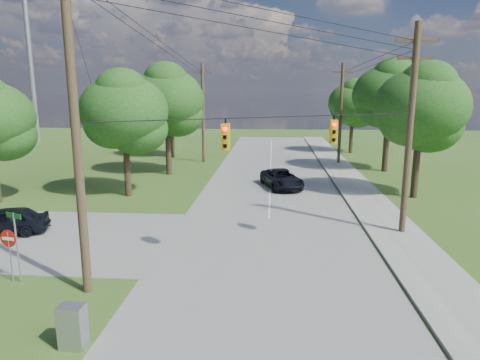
# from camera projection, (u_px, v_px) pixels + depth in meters

# --- Properties ---
(ground) EXTENTS (140.00, 140.00, 0.00)m
(ground) POSITION_uv_depth(u_px,v_px,m) (210.00, 301.00, 15.08)
(ground) COLOR #385B1E
(ground) RESTS_ON ground
(main_road) EXTENTS (10.00, 100.00, 0.03)m
(main_road) POSITION_uv_depth(u_px,v_px,m) (268.00, 250.00, 19.81)
(main_road) COLOR gray
(main_road) RESTS_ON ground
(sidewalk_east) EXTENTS (2.60, 100.00, 0.12)m
(sidewalk_east) POSITION_uv_depth(u_px,v_px,m) (416.00, 254.00, 19.30)
(sidewalk_east) COLOR #ADABA2
(sidewalk_east) RESTS_ON ground
(pole_sw) EXTENTS (2.00, 0.32, 12.00)m
(pole_sw) POSITION_uv_depth(u_px,v_px,m) (75.00, 122.00, 14.54)
(pole_sw) COLOR brown
(pole_sw) RESTS_ON ground
(pole_ne) EXTENTS (2.00, 0.32, 10.50)m
(pole_ne) POSITION_uv_depth(u_px,v_px,m) (410.00, 128.00, 21.12)
(pole_ne) COLOR brown
(pole_ne) RESTS_ON ground
(pole_north_e) EXTENTS (2.00, 0.32, 10.00)m
(pole_north_e) POSITION_uv_depth(u_px,v_px,m) (341.00, 113.00, 42.66)
(pole_north_e) COLOR brown
(pole_north_e) RESTS_ON ground
(pole_north_w) EXTENTS (2.00, 0.32, 10.00)m
(pole_north_w) POSITION_uv_depth(u_px,v_px,m) (203.00, 112.00, 43.69)
(pole_north_w) COLOR brown
(pole_north_w) RESTS_ON ground
(power_lines) EXTENTS (13.93, 29.62, 4.93)m
(power_lines) POSITION_uv_depth(u_px,v_px,m) (263.00, 57.00, 24.37)
(power_lines) COLOR black
(power_lines) RESTS_ON ground
(traffic_signals) EXTENTS (4.91, 3.27, 1.05)m
(traffic_signals) POSITION_uv_depth(u_px,v_px,m) (283.00, 133.00, 18.09)
(traffic_signals) COLOR #ECB60D
(traffic_signals) RESTS_ON ground
(tree_w_near) EXTENTS (6.00, 6.00, 8.40)m
(tree_w_near) POSITION_uv_depth(u_px,v_px,m) (124.00, 111.00, 29.11)
(tree_w_near) COLOR #443322
(tree_w_near) RESTS_ON ground
(tree_w_mid) EXTENTS (6.40, 6.40, 9.22)m
(tree_w_mid) POSITION_uv_depth(u_px,v_px,m) (167.00, 99.00, 36.71)
(tree_w_mid) COLOR #443322
(tree_w_mid) RESTS_ON ground
(tree_w_far) EXTENTS (6.00, 6.00, 8.73)m
(tree_w_far) POSITION_uv_depth(u_px,v_px,m) (171.00, 101.00, 46.69)
(tree_w_far) COLOR #443322
(tree_w_far) RESTS_ON ground
(tree_e_near) EXTENTS (6.20, 6.20, 8.81)m
(tree_e_near) POSITION_uv_depth(u_px,v_px,m) (421.00, 107.00, 28.54)
(tree_e_near) COLOR #443322
(tree_e_near) RESTS_ON ground
(tree_e_mid) EXTENTS (6.60, 6.60, 9.64)m
(tree_e_mid) POSITION_uv_depth(u_px,v_px,m) (390.00, 95.00, 38.13)
(tree_e_mid) COLOR #443322
(tree_e_mid) RESTS_ON ground
(tree_e_far) EXTENTS (5.80, 5.80, 8.32)m
(tree_e_far) POSITION_uv_depth(u_px,v_px,m) (353.00, 103.00, 50.12)
(tree_e_far) COLOR #443322
(tree_e_far) RESTS_ON ground
(car_cross_dark) EXTENTS (4.50, 2.83, 1.43)m
(car_cross_dark) POSITION_uv_depth(u_px,v_px,m) (5.00, 221.00, 21.82)
(car_cross_dark) COLOR black
(car_cross_dark) RESTS_ON cross_road
(car_main_north) EXTENTS (3.65, 5.45, 1.39)m
(car_main_north) POSITION_uv_depth(u_px,v_px,m) (282.00, 179.00, 32.55)
(car_main_north) COLOR black
(car_main_north) RESTS_ON main_road
(control_cabinet) EXTENTS (0.74, 0.55, 1.30)m
(control_cabinet) POSITION_uv_depth(u_px,v_px,m) (73.00, 327.00, 12.22)
(control_cabinet) COLOR #949799
(control_cabinet) RESTS_ON ground
(do_not_enter_sign) EXTENTS (0.69, 0.16, 2.10)m
(do_not_enter_sign) POSITION_uv_depth(u_px,v_px,m) (9.00, 244.00, 16.32)
(do_not_enter_sign) COLOR #949799
(do_not_enter_sign) RESTS_ON ground
(street_name_sign) EXTENTS (0.78, 0.34, 2.77)m
(street_name_sign) POSITION_uv_depth(u_px,v_px,m) (16.00, 239.00, 16.26)
(street_name_sign) COLOR #949799
(street_name_sign) RESTS_ON ground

